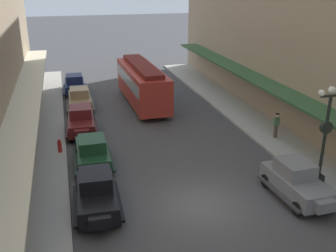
{
  "coord_description": "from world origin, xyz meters",
  "views": [
    {
      "loc": [
        -5.69,
        -14.92,
        10.11
      ],
      "look_at": [
        0.0,
        6.0,
        1.8
      ],
      "focal_mm": 41.75,
      "sensor_mm": 36.0,
      "label": 1
    }
  ],
  "objects": [
    {
      "name": "parked_car_5",
      "position": [
        -4.56,
        5.41,
        0.94
      ],
      "size": [
        2.18,
        4.27,
        1.84
      ],
      "color": "#193D23",
      "rests_on": "ground"
    },
    {
      "name": "parked_car_1",
      "position": [
        -4.85,
        10.82,
        0.94
      ],
      "size": [
        2.3,
        4.32,
        1.84
      ],
      "color": "#591919",
      "rests_on": "ground"
    },
    {
      "name": "ground_plane",
      "position": [
        0.0,
        0.0,
        0.0
      ],
      "size": [
        200.0,
        200.0,
        0.0
      ],
      "primitive_type": "plane",
      "color": "#424244"
    },
    {
      "name": "streetcar",
      "position": [
        0.52,
        16.08,
        1.9
      ],
      "size": [
        2.72,
        9.65,
        3.46
      ],
      "color": "#A52D23",
      "rests_on": "ground"
    },
    {
      "name": "parked_car_4",
      "position": [
        -4.65,
        16.07,
        0.94
      ],
      "size": [
        2.21,
        4.29,
        1.84
      ],
      "color": "#997F5B",
      "rests_on": "ground"
    },
    {
      "name": "fire_hydrant",
      "position": [
        -6.35,
        7.63,
        0.56
      ],
      "size": [
        0.24,
        0.24,
        0.82
      ],
      "color": "#B21E19",
      "rests_on": "sidewalk_left"
    },
    {
      "name": "pedestrian_0",
      "position": [
        7.42,
        6.26,
        1.01
      ],
      "size": [
        0.36,
        0.28,
        1.67
      ],
      "color": "#4C4238",
      "rests_on": "sidewalk_right"
    },
    {
      "name": "parked_car_3",
      "position": [
        -4.77,
        0.87,
        0.94
      ],
      "size": [
        2.27,
        4.31,
        1.84
      ],
      "color": "black",
      "rests_on": "ground"
    },
    {
      "name": "pedestrian_1",
      "position": [
        -8.37,
        10.15,
        1.01
      ],
      "size": [
        0.36,
        0.28,
        1.67
      ],
      "color": "#4C4238",
      "rests_on": "sidewalk_left"
    },
    {
      "name": "lamp_post_with_clock",
      "position": [
        6.4,
        0.15,
        2.99
      ],
      "size": [
        1.42,
        0.44,
        5.16
      ],
      "color": "black",
      "rests_on": "sidewalk_right"
    },
    {
      "name": "parked_car_2",
      "position": [
        -4.84,
        20.75,
        0.94
      ],
      "size": [
        2.17,
        4.27,
        1.84
      ],
      "color": "#19234C",
      "rests_on": "ground"
    },
    {
      "name": "parked_car_0",
      "position": [
        4.64,
        -0.51,
        0.94
      ],
      "size": [
        2.27,
        4.31,
        1.84
      ],
      "color": "slate",
      "rests_on": "ground"
    },
    {
      "name": "sidewalk_left",
      "position": [
        -7.5,
        0.0,
        0.07
      ],
      "size": [
        3.0,
        60.0,
        0.15
      ],
      "primitive_type": "cube",
      "color": "#A8A59E",
      "rests_on": "ground"
    }
  ]
}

